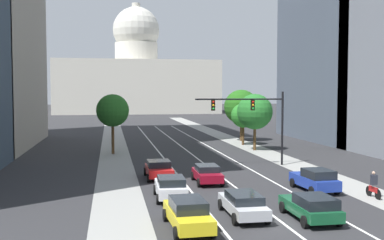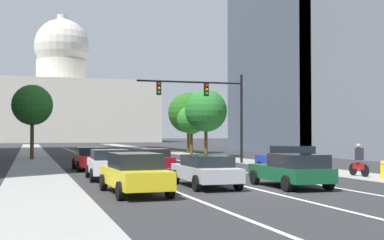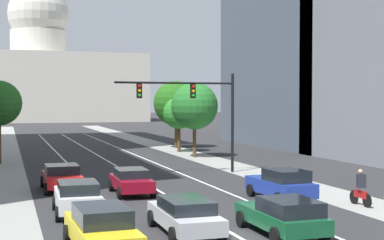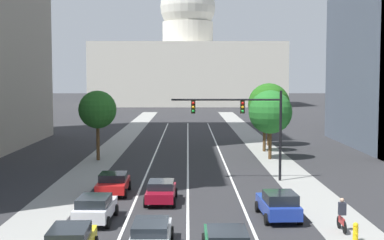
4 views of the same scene
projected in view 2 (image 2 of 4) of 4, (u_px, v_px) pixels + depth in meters
name	position (u px, v px, depth m)	size (l,w,h in m)	color
ground_plane	(110.00, 154.00, 59.55)	(400.00, 400.00, 0.00)	#2B2B2D
sidewalk_left	(33.00, 156.00, 52.32)	(3.20, 130.00, 0.01)	gray
sidewalk_right	(193.00, 155.00, 57.23)	(3.20, 130.00, 0.01)	gray
lane_stripe_left	(96.00, 160.00, 44.24)	(0.16, 90.00, 0.01)	white
lane_stripe_center	(135.00, 160.00, 45.23)	(0.16, 90.00, 0.01)	white
lane_stripe_right	(173.00, 159.00, 46.22)	(0.16, 90.00, 0.01)	white
office_tower_far_right	(333.00, 6.00, 67.08)	(20.46, 23.90, 37.01)	#4C5666
capitol_building	(62.00, 102.00, 147.95)	(51.61, 26.03, 35.74)	beige
car_red	(92.00, 158.00, 32.75)	(2.15, 4.19, 1.41)	red
car_blue	(288.00, 160.00, 29.33)	(2.17, 4.36, 1.58)	#1E389E
car_crimson	(154.00, 159.00, 31.26)	(1.98, 4.09, 1.36)	maroon
car_yellow	(135.00, 173.00, 19.47)	(2.10, 4.86, 1.52)	yellow
car_green	(292.00, 170.00, 21.85)	(2.05, 4.45, 1.41)	#14512D
car_silver	(206.00, 170.00, 22.10)	(1.96, 4.66, 1.34)	#B2B5BA
car_white	(109.00, 164.00, 25.76)	(2.09, 4.09, 1.48)	silver
traffic_signal_mast	(210.00, 100.00, 40.15)	(8.33, 0.39, 6.83)	black
fire_hydrant	(383.00, 170.00, 26.17)	(0.26, 0.35, 0.91)	yellow
cyclist	(359.00, 160.00, 27.75)	(0.36, 1.70, 1.72)	black
street_tree_far_right	(188.00, 113.00, 62.23)	(4.77, 4.77, 7.13)	#51381E
street_tree_mid_left	(32.00, 105.00, 46.42)	(3.57, 3.57, 6.57)	#51381E
street_tree_mid_right	(206.00, 111.00, 51.75)	(4.14, 4.14, 6.59)	#51381E
street_tree_near_right	(191.00, 120.00, 57.08)	(3.11, 3.11, 5.35)	#51381E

